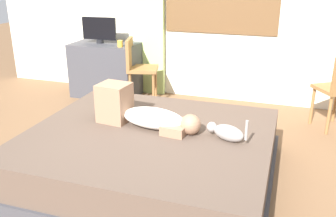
{
  "coord_description": "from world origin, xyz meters",
  "views": [
    {
      "loc": [
        1.08,
        -2.67,
        1.71
      ],
      "look_at": [
        0.13,
        0.19,
        0.58
      ],
      "focal_mm": 40.04,
      "sensor_mm": 36.0,
      "label": 1
    }
  ],
  "objects_px": {
    "bed": "(150,155)",
    "cat": "(227,132)",
    "tv_monitor": "(99,30)",
    "cup": "(120,44)",
    "person_lying": "(143,113)",
    "chair_by_desk": "(137,65)",
    "desk": "(106,70)"
  },
  "relations": [
    {
      "from": "person_lying",
      "to": "chair_by_desk",
      "type": "bearing_deg",
      "value": 114.28
    },
    {
      "from": "cup",
      "to": "tv_monitor",
      "type": "bearing_deg",
      "value": 157.51
    },
    {
      "from": "desk",
      "to": "chair_by_desk",
      "type": "xyz_separation_m",
      "value": [
        0.54,
        -0.14,
        0.14
      ]
    },
    {
      "from": "chair_by_desk",
      "to": "tv_monitor",
      "type": "bearing_deg",
      "value": 166.66
    },
    {
      "from": "bed",
      "to": "cup",
      "type": "relative_size",
      "value": 24.0
    },
    {
      "from": "bed",
      "to": "cat",
      "type": "distance_m",
      "value": 0.7
    },
    {
      "from": "bed",
      "to": "chair_by_desk",
      "type": "xyz_separation_m",
      "value": [
        -0.85,
        1.78,
        0.3
      ]
    },
    {
      "from": "person_lying",
      "to": "bed",
      "type": "bearing_deg",
      "value": -49.68
    },
    {
      "from": "cup",
      "to": "desk",
      "type": "bearing_deg",
      "value": 152.88
    },
    {
      "from": "bed",
      "to": "person_lying",
      "type": "distance_m",
      "value": 0.36
    },
    {
      "from": "cup",
      "to": "chair_by_desk",
      "type": "relative_size",
      "value": 0.1
    },
    {
      "from": "bed",
      "to": "cat",
      "type": "bearing_deg",
      "value": 4.5
    },
    {
      "from": "desk",
      "to": "chair_by_desk",
      "type": "bearing_deg",
      "value": -15.07
    },
    {
      "from": "tv_monitor",
      "to": "cup",
      "type": "distance_m",
      "value": 0.43
    },
    {
      "from": "cup",
      "to": "cat",
      "type": "bearing_deg",
      "value": -45.0
    },
    {
      "from": "person_lying",
      "to": "cat",
      "type": "bearing_deg",
      "value": -5.06
    },
    {
      "from": "tv_monitor",
      "to": "cup",
      "type": "relative_size",
      "value": 5.62
    },
    {
      "from": "bed",
      "to": "chair_by_desk",
      "type": "bearing_deg",
      "value": 115.49
    },
    {
      "from": "person_lying",
      "to": "desk",
      "type": "xyz_separation_m",
      "value": [
        -1.29,
        1.81,
        -0.17
      ]
    },
    {
      "from": "desk",
      "to": "tv_monitor",
      "type": "distance_m",
      "value": 0.56
    },
    {
      "from": "tv_monitor",
      "to": "bed",
      "type": "bearing_deg",
      "value": -52.84
    },
    {
      "from": "cat",
      "to": "chair_by_desk",
      "type": "xyz_separation_m",
      "value": [
        -1.49,
        1.73,
        0.01
      ]
    },
    {
      "from": "person_lying",
      "to": "cup",
      "type": "distance_m",
      "value": 1.94
    },
    {
      "from": "bed",
      "to": "cup",
      "type": "height_order",
      "value": "cup"
    },
    {
      "from": "cup",
      "to": "chair_by_desk",
      "type": "bearing_deg",
      "value": 2.98
    },
    {
      "from": "person_lying",
      "to": "chair_by_desk",
      "type": "distance_m",
      "value": 1.83
    },
    {
      "from": "desk",
      "to": "bed",
      "type": "bearing_deg",
      "value": -54.24
    },
    {
      "from": "person_lying",
      "to": "cup",
      "type": "xyz_separation_m",
      "value": [
        -0.98,
        1.65,
        0.24
      ]
    },
    {
      "from": "desk",
      "to": "chair_by_desk",
      "type": "relative_size",
      "value": 1.05
    },
    {
      "from": "bed",
      "to": "desk",
      "type": "distance_m",
      "value": 2.38
    },
    {
      "from": "bed",
      "to": "desk",
      "type": "xyz_separation_m",
      "value": [
        -1.39,
        1.92,
        0.16
      ]
    },
    {
      "from": "person_lying",
      "to": "cat",
      "type": "relative_size",
      "value": 2.75
    }
  ]
}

